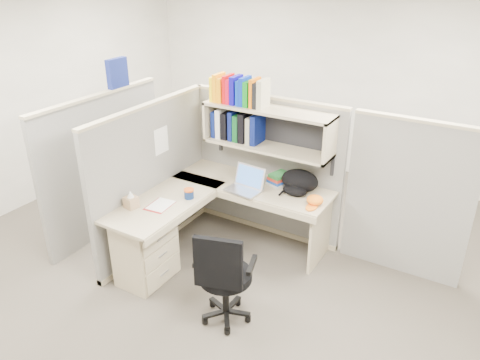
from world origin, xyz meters
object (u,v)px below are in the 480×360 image
Objects in this scene: desk at (175,233)px; task_chair at (224,291)px; laptop at (243,180)px; backpack at (298,182)px; snack_canister at (189,193)px.

task_chair is (0.85, -0.40, -0.10)m from desk.
laptop reaches higher than desk.
task_chair is at bearing -25.38° from desk.
desk is 1.36m from backpack.
snack_canister is (-0.39, -0.42, -0.07)m from laptop.
laptop reaches higher than backpack.
desk is 16.89× the size of snack_canister.
snack_canister reaches higher than desk.
snack_canister is at bearing 86.34° from desk.
task_chair is (-0.06, -1.32, -0.50)m from backpack.
backpack is 1.42m from task_chair.
desk is at bearing -93.66° from snack_canister.
backpack is at bearing 37.12° from snack_canister.
laptop is 0.37× the size of task_chair.
task_chair reaches higher than backpack.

